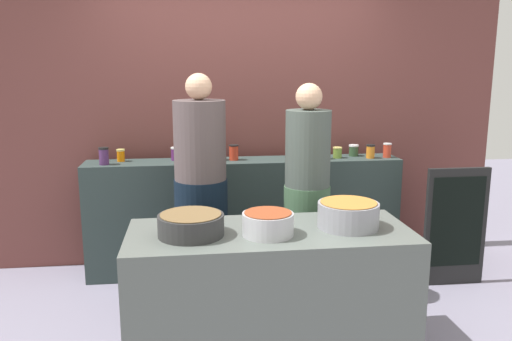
% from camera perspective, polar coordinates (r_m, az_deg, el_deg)
% --- Properties ---
extents(ground, '(12.00, 12.00, 0.00)m').
position_cam_1_polar(ground, '(3.67, 0.74, -17.40)').
color(ground, gray).
extents(storefront_wall, '(4.80, 0.12, 3.00)m').
position_cam_1_polar(storefront_wall, '(4.66, -1.78, 8.10)').
color(storefront_wall, brown).
rests_on(storefront_wall, ground).
extents(display_shelf, '(2.70, 0.36, 0.99)m').
position_cam_1_polar(display_shelf, '(4.49, -1.25, -5.05)').
color(display_shelf, '#2E3C3A').
rests_on(display_shelf, ground).
extents(prep_table, '(1.70, 0.70, 0.81)m').
position_cam_1_polar(prep_table, '(3.22, 1.55, -13.60)').
color(prep_table, '#59605B').
rests_on(prep_table, ground).
extents(preserve_jar_0, '(0.08, 0.08, 0.14)m').
position_cam_1_polar(preserve_jar_0, '(4.33, -16.63, 1.57)').
color(preserve_jar_0, '#4A2855').
rests_on(preserve_jar_0, display_shelf).
extents(preserve_jar_1, '(0.07, 0.07, 0.10)m').
position_cam_1_polar(preserve_jar_1, '(4.45, -14.87, 1.66)').
color(preserve_jar_1, orange).
rests_on(preserve_jar_1, display_shelf).
extents(preserve_jar_2, '(0.08, 0.08, 0.11)m').
position_cam_1_polar(preserve_jar_2, '(4.41, -8.95, 1.88)').
color(preserve_jar_2, '#56205C').
rests_on(preserve_jar_2, display_shelf).
extents(preserve_jar_3, '(0.08, 0.08, 0.14)m').
position_cam_1_polar(preserve_jar_3, '(4.29, -7.43, 1.87)').
color(preserve_jar_3, '#EFAA16').
rests_on(preserve_jar_3, display_shelf).
extents(preserve_jar_4, '(0.09, 0.09, 0.13)m').
position_cam_1_polar(preserve_jar_4, '(4.37, -4.54, 2.00)').
color(preserve_jar_4, '#983E13').
rests_on(preserve_jar_4, display_shelf).
extents(preserve_jar_5, '(0.08, 0.08, 0.13)m').
position_cam_1_polar(preserve_jar_5, '(4.36, -2.50, 2.03)').
color(preserve_jar_5, red).
rests_on(preserve_jar_5, display_shelf).
extents(preserve_jar_6, '(0.09, 0.09, 0.13)m').
position_cam_1_polar(preserve_jar_6, '(4.41, 4.31, 2.12)').
color(preserve_jar_6, '#CE6418').
rests_on(preserve_jar_6, display_shelf).
extents(preserve_jar_7, '(0.07, 0.07, 0.13)m').
position_cam_1_polar(preserve_jar_7, '(4.44, 7.45, 2.11)').
color(preserve_jar_7, '#A42D20').
rests_on(preserve_jar_7, display_shelf).
extents(preserve_jar_8, '(0.08, 0.08, 0.10)m').
position_cam_1_polar(preserve_jar_8, '(4.52, 9.08, 2.00)').
color(preserve_jar_8, olive).
rests_on(preserve_jar_8, display_shelf).
extents(preserve_jar_9, '(0.09, 0.09, 0.10)m').
position_cam_1_polar(preserve_jar_9, '(4.65, 10.86, 2.23)').
color(preserve_jar_9, '#2D462B').
rests_on(preserve_jar_9, display_shelf).
extents(preserve_jar_10, '(0.08, 0.08, 0.12)m').
position_cam_1_polar(preserve_jar_10, '(4.56, 12.67, 2.11)').
color(preserve_jar_10, orange).
rests_on(preserve_jar_10, display_shelf).
extents(preserve_jar_11, '(0.07, 0.07, 0.13)m').
position_cam_1_polar(preserve_jar_11, '(4.63, 14.44, 2.20)').
color(preserve_jar_11, '#BF3A24').
rests_on(preserve_jar_11, display_shelf).
extents(cooking_pot_left, '(0.38, 0.38, 0.13)m').
position_cam_1_polar(cooking_pot_left, '(2.99, -7.27, -6.04)').
color(cooking_pot_left, '#2D2D2D').
rests_on(cooking_pot_left, prep_table).
extents(cooking_pot_center, '(0.30, 0.30, 0.14)m').
position_cam_1_polar(cooking_pot_center, '(2.97, 1.34, -5.97)').
color(cooking_pot_center, '#B7B7BC').
rests_on(cooking_pot_center, prep_table).
extents(cooking_pot_right, '(0.37, 0.37, 0.16)m').
position_cam_1_polar(cooking_pot_right, '(3.16, 10.26, -4.88)').
color(cooking_pot_right, gray).
rests_on(cooking_pot_right, prep_table).
extents(cook_with_tongs, '(0.40, 0.40, 1.73)m').
position_cam_1_polar(cook_with_tongs, '(3.86, -6.15, -3.49)').
color(cook_with_tongs, black).
rests_on(cook_with_tongs, ground).
extents(cook_in_cap, '(0.34, 0.34, 1.66)m').
position_cam_1_polar(cook_in_cap, '(3.83, 5.69, -3.99)').
color(cook_in_cap, '#406244').
rests_on(cook_in_cap, ground).
extents(chalkboard_sign, '(0.52, 0.05, 0.98)m').
position_cam_1_polar(chalkboard_sign, '(4.49, 21.39, -5.84)').
color(chalkboard_sign, black).
rests_on(chalkboard_sign, ground).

